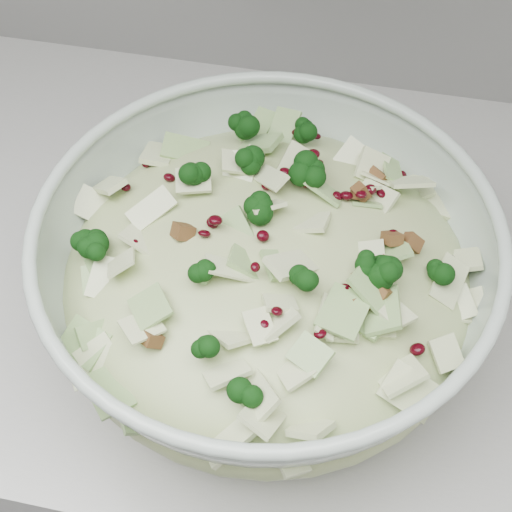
# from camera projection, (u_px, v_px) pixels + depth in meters

# --- Properties ---
(mixing_bowl) EXTENTS (0.44, 0.44, 0.15)m
(mixing_bowl) POSITION_uv_depth(u_px,v_px,m) (266.00, 278.00, 0.61)
(mixing_bowl) COLOR #AFC0B4
(mixing_bowl) RESTS_ON counter
(salad) EXTENTS (0.39, 0.39, 0.15)m
(salad) POSITION_uv_depth(u_px,v_px,m) (267.00, 261.00, 0.59)
(salad) COLOR #C2CC8C
(salad) RESTS_ON mixing_bowl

